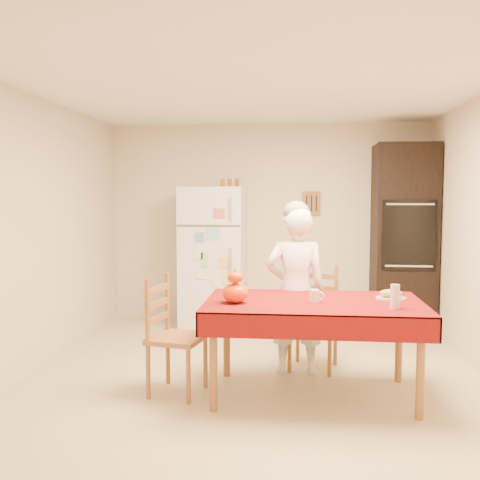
# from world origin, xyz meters

# --- Properties ---
(floor) EXTENTS (4.50, 4.50, 0.00)m
(floor) POSITION_xyz_m (0.00, 0.00, 0.00)
(floor) COLOR #BFB28A
(floor) RESTS_ON ground
(room_shell) EXTENTS (4.02, 4.52, 2.51)m
(room_shell) POSITION_xyz_m (0.00, 0.00, 1.62)
(room_shell) COLOR beige
(room_shell) RESTS_ON ground
(refrigerator) EXTENTS (0.75, 0.74, 1.70)m
(refrigerator) POSITION_xyz_m (-0.65, 1.88, 0.85)
(refrigerator) COLOR white
(refrigerator) RESTS_ON floor
(oven_cabinet) EXTENTS (0.70, 0.62, 2.20)m
(oven_cabinet) POSITION_xyz_m (1.63, 1.93, 1.10)
(oven_cabinet) COLOR black
(oven_cabinet) RESTS_ON floor
(dining_table) EXTENTS (1.70, 1.00, 0.76)m
(dining_table) POSITION_xyz_m (0.49, -0.37, 0.69)
(dining_table) COLOR brown
(dining_table) RESTS_ON floor
(chair_far) EXTENTS (0.50, 0.48, 0.95)m
(chair_far) POSITION_xyz_m (0.53, 0.36, 0.51)
(chair_far) COLOR brown
(chair_far) RESTS_ON floor
(chair_left) EXTENTS (0.48, 0.49, 0.95)m
(chair_left) POSITION_xyz_m (-0.65, -0.42, 0.51)
(chair_left) COLOR brown
(chair_left) RESTS_ON floor
(seated_woman) EXTENTS (0.57, 0.40, 1.49)m
(seated_woman) POSITION_xyz_m (0.35, 0.18, 0.74)
(seated_woman) COLOR white
(seated_woman) RESTS_ON floor
(coffee_mug) EXTENTS (0.08, 0.08, 0.10)m
(coffee_mug) POSITION_xyz_m (0.49, -0.42, 0.81)
(coffee_mug) COLOR white
(coffee_mug) RESTS_ON dining_table
(pumpkin_lower) EXTENTS (0.20, 0.20, 0.15)m
(pumpkin_lower) POSITION_xyz_m (-0.11, -0.50, 0.84)
(pumpkin_lower) COLOR red
(pumpkin_lower) RESTS_ON dining_table
(pumpkin_upper) EXTENTS (0.12, 0.12, 0.09)m
(pumpkin_upper) POSITION_xyz_m (-0.11, -0.50, 0.96)
(pumpkin_upper) COLOR #D25A04
(pumpkin_upper) RESTS_ON pumpkin_lower
(wine_glass) EXTENTS (0.07, 0.07, 0.18)m
(wine_glass) POSITION_xyz_m (1.08, -0.58, 0.85)
(wine_glass) COLOR silver
(wine_glass) RESTS_ON dining_table
(bread_plate) EXTENTS (0.24, 0.24, 0.02)m
(bread_plate) POSITION_xyz_m (1.11, -0.24, 0.77)
(bread_plate) COLOR silver
(bread_plate) RESTS_ON dining_table
(bread_loaf) EXTENTS (0.18, 0.10, 0.06)m
(bread_loaf) POSITION_xyz_m (1.11, -0.24, 0.81)
(bread_loaf) COLOR tan
(bread_loaf) RESTS_ON bread_plate
(spice_jar_left) EXTENTS (0.05, 0.05, 0.10)m
(spice_jar_left) POSITION_xyz_m (-0.54, 1.93, 1.75)
(spice_jar_left) COLOR #97631B
(spice_jar_left) RESTS_ON refrigerator
(spice_jar_mid) EXTENTS (0.05, 0.05, 0.10)m
(spice_jar_mid) POSITION_xyz_m (-0.45, 1.93, 1.75)
(spice_jar_mid) COLOR brown
(spice_jar_mid) RESTS_ON refrigerator
(spice_jar_right) EXTENTS (0.05, 0.05, 0.10)m
(spice_jar_right) POSITION_xyz_m (-0.36, 1.93, 1.75)
(spice_jar_right) COLOR brown
(spice_jar_right) RESTS_ON refrigerator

